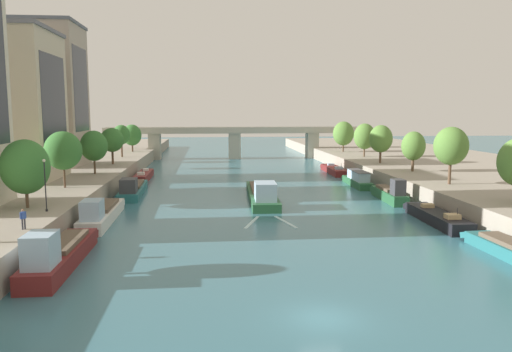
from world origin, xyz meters
TOP-DOWN VIEW (x-y plane):
  - ground_plane at (0.00, 0.00)m, footprint 400.00×400.00m
  - quay_left at (-37.57, 55.00)m, footprint 36.00×170.00m
  - quay_right at (37.57, 55.00)m, footprint 36.00×170.00m
  - barge_midriver at (0.57, 38.02)m, footprint 4.16×20.62m
  - wake_behind_barge at (-0.12, 24.97)m, footprint 5.60×6.00m
  - moored_boat_left_gap_after at (-17.78, 11.07)m, footprint 2.62×14.21m
  - moored_boat_left_near at (-17.91, 26.71)m, footprint 2.74×14.92m
  - moored_boat_left_end at (-17.18, 44.09)m, footprint 3.30×15.66m
  - moored_boat_left_lone at (-17.68, 60.18)m, footprint 2.17×12.91m
  - moored_boat_right_second at (17.56, 22.94)m, footprint 2.74×12.75m
  - moored_boat_right_upstream at (17.32, 36.09)m, footprint 2.34×10.96m
  - moored_boat_right_midway at (16.99, 49.40)m, footprint 2.40×11.70m
  - moored_boat_right_near at (17.38, 65.81)m, footprint 2.76×13.95m
  - tree_left_midway at (-23.79, 22.05)m, footprint 4.53×4.53m
  - tree_left_far at (-23.81, 34.71)m, footprint 4.40×4.40m
  - tree_left_by_lamp at (-23.19, 48.04)m, footprint 3.94×3.94m
  - tree_left_end_of_row at (-23.06, 61.27)m, footprint 4.00×4.00m
  - tree_left_nearest at (-23.85, 75.30)m, footprint 3.44×3.44m
  - tree_left_second at (-23.70, 88.39)m, footprint 4.21×4.21m
  - tree_right_by_lamp at (23.90, 33.05)m, footprint 4.25×4.25m
  - tree_right_third at (24.72, 46.47)m, footprint 3.60×3.60m
  - tree_right_far at (23.95, 58.84)m, footprint 4.10×4.10m
  - tree_right_past_mid at (24.85, 70.89)m, footprint 4.32×4.32m
  - tree_right_nearest at (24.07, 83.89)m, footprint 4.73×4.73m
  - lamppost_left_bank at (-21.40, 20.08)m, footprint 0.28×0.28m
  - building_left_middle at (-33.83, 42.66)m, footprint 14.27×13.26m
  - building_left_far_end at (-33.83, 60.39)m, footprint 12.70×11.87m
  - bridge_far at (0.00, 96.73)m, footprint 63.14×4.40m
  - person_on_quay at (-20.93, 12.97)m, footprint 0.37×0.43m

SIDE VIEW (x-z plane):
  - ground_plane at x=0.00m, z-range 0.00..0.00m
  - wake_behind_barge at x=-0.12m, z-range 0.00..0.03m
  - moored_boat_right_near at x=17.38m, z-range -0.52..1.74m
  - moored_boat_left_lone at x=-17.68m, z-range -0.52..1.80m
  - moored_boat_right_second at x=17.56m, z-range -0.52..1.80m
  - moored_boat_left_end at x=-17.18m, z-range -0.59..2.32m
  - barge_midriver at x=0.57m, z-range -0.68..2.53m
  - moored_boat_left_near at x=-17.91m, z-range -0.61..2.54m
  - moored_boat_right_upstream at x=17.32m, z-range -0.65..2.64m
  - moored_boat_right_midway at x=16.99m, z-range -0.21..2.27m
  - moored_boat_left_gap_after at x=-17.78m, z-range -0.75..2.90m
  - quay_left at x=-37.57m, z-range 0.00..2.59m
  - quay_right at x=37.57m, z-range 0.00..2.59m
  - person_on_quay at x=-20.93m, z-range 2.70..4.33m
  - bridge_far at x=0.00m, z-range 1.09..8.90m
  - lamppost_left_bank at x=-21.40m, z-range 2.82..7.67m
  - tree_left_second at x=-23.70m, z-range 3.27..9.42m
  - tree_right_third at x=24.72m, z-range 3.42..9.53m
  - tree_left_midway at x=-23.79m, z-range 3.26..9.82m
  - tree_left_by_lamp at x=-23.19m, z-range 3.53..9.89m
  - tree_right_nearest at x=24.07m, z-range 3.28..10.13m
  - tree_right_past_mid at x=24.85m, z-range 3.35..10.07m
  - tree_left_end_of_row at x=-23.06m, z-range 3.64..9.95m
  - tree_right_far at x=23.95m, z-range 3.52..10.26m
  - tree_left_nearest at x=-23.85m, z-range 3.81..10.25m
  - tree_left_far at x=-23.81m, z-range 3.67..10.47m
  - tree_right_by_lamp at x=23.90m, z-range 3.79..11.04m
  - building_left_middle at x=-33.83m, z-range 2.60..22.62m
  - building_left_far_end at x=-33.83m, z-range 2.60..26.32m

